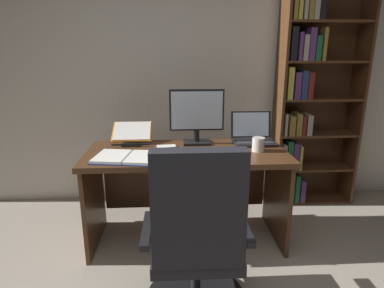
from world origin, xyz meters
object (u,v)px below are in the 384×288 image
Objects in this scene: desk at (186,174)px; office_chair at (197,248)px; monitor at (197,117)px; laptop at (253,136)px; reading_stand_with_book at (132,133)px; open_binder at (128,157)px; keyboard at (200,154)px; coffee_mug at (258,144)px; computer_mouse at (241,152)px; bookshelf at (309,98)px; notepad at (167,149)px; pen at (170,148)px.

office_chair reaches higher than desk.
laptop is (0.47, 0.00, -0.17)m from monitor.
open_binder is at bearing -87.84° from reading_stand_with_book.
keyboard and open_binder have the same top height.
office_chair is 2.48× the size of keyboard.
coffee_mug is (0.45, -0.25, -0.17)m from monitor.
keyboard is at bearing -170.30° from coffee_mug.
computer_mouse reaches higher than open_binder.
bookshelf is 2.00m from office_chair.
desk is 0.88m from office_chair.
laptop reaches higher than notepad.
desk is at bearing -165.79° from laptop.
desk is 3.44× the size of monitor.
monitor is 0.50m from laptop.
office_chair is at bearing -118.15° from laptop.
monitor is 0.87× the size of open_binder.
monitor reaches higher than laptop.
pen is (0.31, -0.23, -0.06)m from reading_stand_with_book.
laptop reaches higher than computer_mouse.
office_chair is at bearing -124.37° from coffee_mug.
laptop is at bearing 85.50° from coffee_mug.
computer_mouse is (0.30, -0.32, -0.20)m from monitor.
computer_mouse is (0.30, 0.00, 0.01)m from keyboard.
reading_stand_with_book is (-1.00, 0.07, 0.02)m from laptop.
laptop is at bearing 29.95° from open_binder.
computer_mouse is at bearing -16.72° from notepad.
laptop is at bearing -144.25° from bookshelf.
bookshelf is 19.71× the size of coffee_mug.
reading_stand_with_book reaches higher than keyboard.
reading_stand_with_book is 0.65× the size of open_binder.
monitor reaches higher than open_binder.
keyboard is 4.04× the size of computer_mouse.
monitor is 0.56m from reading_stand_with_book.
coffee_mug is at bearing -7.05° from notepad.
pen is at bearing -170.24° from desk.
desk is 0.47m from monitor.
keyboard is 0.67m from reading_stand_with_book.
keyboard is at bearing -144.64° from bookshelf.
notepad is (-0.24, 0.16, -0.01)m from keyboard.
open_binder is 0.36m from pen.
desk is 0.73× the size of bookshelf.
pen is at bearing 100.12° from office_chair.
keyboard is (0.00, -0.32, -0.21)m from monitor.
keyboard is 0.30m from computer_mouse.
keyboard is at bearing 180.00° from computer_mouse.
monitor is 4.27× the size of computer_mouse.
office_chair reaches higher than reading_stand_with_book.
computer_mouse is 0.55m from pen.
monitor is 0.49m from computer_mouse.
pen is (-0.22, 0.16, 0.00)m from keyboard.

